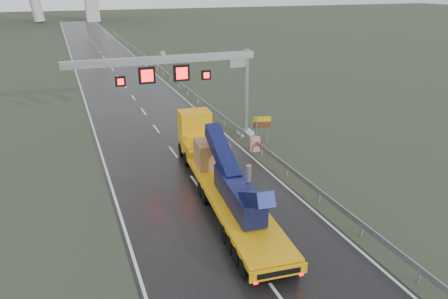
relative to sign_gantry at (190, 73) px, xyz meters
name	(u,v)px	position (x,y,z in m)	size (l,w,h in m)	color
ground	(262,274)	(-2.10, -17.99, -5.61)	(400.00, 400.00, 0.00)	#313928
road	(125,86)	(-2.10, 22.01, -5.60)	(11.00, 200.00, 0.02)	black
guardrail	(195,95)	(4.00, 12.01, -4.91)	(0.20, 140.00, 1.40)	gray
sign_gantry	(190,73)	(0.00, 0.00, 0.00)	(14.90, 1.20, 7.42)	#B2B2AD
heavy_haul_truck	(216,165)	(-1.08, -9.00, -4.03)	(3.88, 17.48, 4.07)	#E7AB0C
exit_sign_pair	(262,125)	(5.00, -2.85, -3.93)	(1.35, 0.47, 2.40)	gray
striped_barrier	(255,144)	(3.90, -3.99, -5.03)	(0.69, 0.37, 1.17)	red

